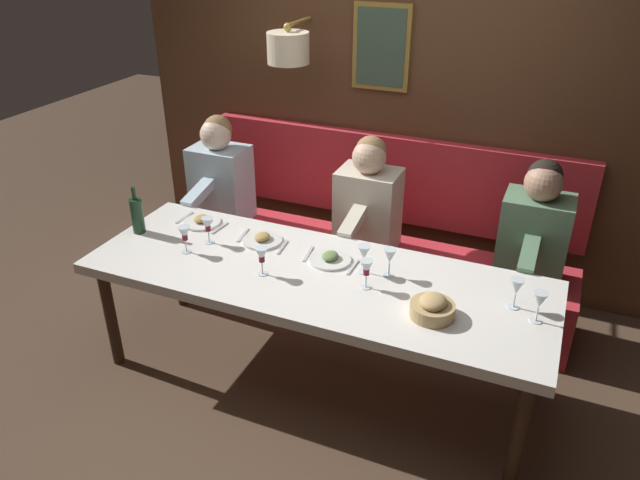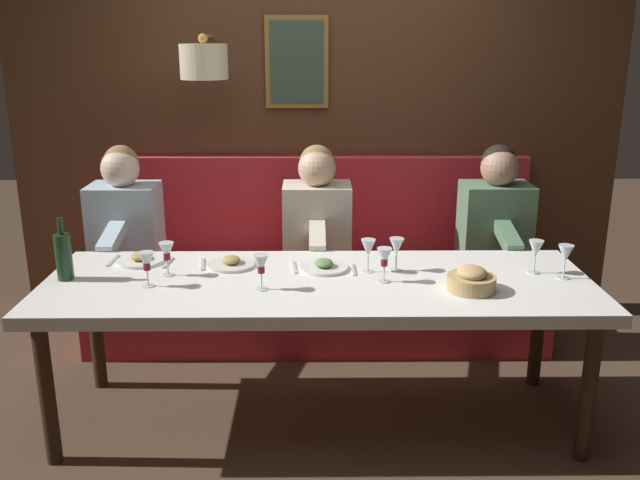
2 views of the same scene
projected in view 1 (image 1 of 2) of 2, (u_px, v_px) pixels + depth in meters
name	position (u px, v px, depth m)	size (l,w,h in m)	color
ground_plane	(315.00, 377.00, 3.67)	(12.00, 12.00, 0.00)	#4C3828
dining_table	(315.00, 282.00, 3.35)	(0.90, 2.58, 0.74)	silver
banquette_bench	(365.00, 274.00, 4.29)	(0.52, 2.78, 0.45)	red
back_wall_panel	(397.00, 95.00, 4.21)	(0.59, 3.98, 2.90)	#51331E
diner_nearest	(535.00, 227.00, 3.63)	(0.60, 0.40, 0.79)	#567A5B
diner_near	(369.00, 199.00, 4.00)	(0.60, 0.40, 0.79)	beige
diner_middle	(220.00, 173.00, 4.39)	(0.60, 0.40, 0.79)	silver
place_setting_0	(262.00, 239.00, 3.63)	(0.24, 0.33, 0.05)	silver
place_setting_1	(330.00, 259.00, 3.43)	(0.24, 0.32, 0.05)	silver
place_setting_2	(202.00, 221.00, 3.84)	(0.24, 0.32, 0.05)	white
wine_glass_0	(517.00, 287.00, 2.97)	(0.07, 0.07, 0.16)	silver
wine_glass_1	(540.00, 301.00, 2.87)	(0.07, 0.07, 0.16)	silver
wine_glass_2	(208.00, 225.00, 3.57)	(0.07, 0.07, 0.16)	silver
wine_glass_3	(262.00, 256.00, 3.25)	(0.07, 0.07, 0.16)	silver
wine_glass_4	(185.00, 234.00, 3.47)	(0.07, 0.07, 0.16)	silver
wine_glass_5	(390.00, 257.00, 3.24)	(0.07, 0.07, 0.16)	silver
wine_glass_6	(366.00, 269.00, 3.13)	(0.07, 0.07, 0.16)	silver
wine_glass_7	(364.00, 253.00, 3.27)	(0.07, 0.07, 0.16)	silver
wine_bottle	(137.00, 215.00, 3.69)	(0.08, 0.08, 0.30)	#19381E
bread_bowl	(432.00, 308.00, 2.94)	(0.22, 0.22, 0.12)	tan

